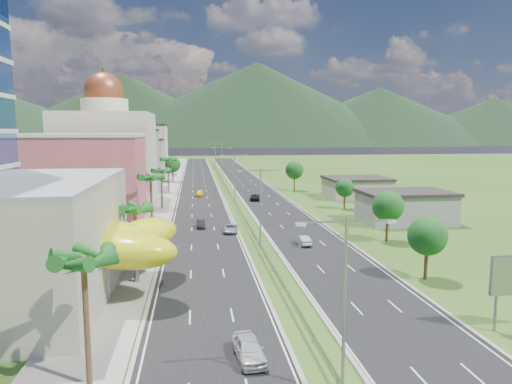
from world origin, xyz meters
name	(u,v)px	position (x,y,z in m)	size (l,w,h in m)	color
ground	(273,271)	(0.00, 0.00, 0.00)	(500.00, 500.00, 0.00)	#2D5119
road_left	(199,184)	(-7.50, 90.00, 0.02)	(11.00, 260.00, 0.04)	black
road_right	(247,183)	(7.50, 90.00, 0.02)	(11.00, 260.00, 0.04)	black
sidewalk_left	(167,184)	(-17.00, 90.00, 0.06)	(7.00, 260.00, 0.12)	gray
median_guardrail	(227,189)	(0.00, 71.99, 0.62)	(0.10, 216.06, 0.76)	gray
streetlight_median_a	(345,289)	(0.00, -25.00, 6.75)	(6.04, 0.25, 11.00)	gray
streetlight_median_b	(260,200)	(0.00, 10.00, 6.75)	(6.04, 0.25, 11.00)	gray
streetlight_median_c	(234,173)	(0.00, 50.00, 6.75)	(6.04, 0.25, 11.00)	gray
streetlight_median_d	(222,160)	(0.00, 95.00, 6.75)	(6.04, 0.25, 11.00)	gray
streetlight_median_e	(215,154)	(0.00, 140.00, 6.75)	(6.04, 0.25, 11.00)	gray
lime_canopy	(81,243)	(-20.00, -4.00, 4.99)	(18.00, 15.00, 7.40)	#CCD014
pink_shophouse	(83,180)	(-28.00, 32.00, 7.50)	(20.00, 15.00, 15.00)	#CD5460
domed_building	(107,152)	(-28.00, 55.00, 11.35)	(20.00, 20.00, 28.70)	beige
midrise_grey	(128,160)	(-27.00, 80.00, 8.00)	(16.00, 15.00, 16.00)	gray
midrise_beige	(138,161)	(-27.00, 102.00, 6.50)	(16.00, 15.00, 13.00)	#9F9583
midrise_white	(145,150)	(-27.00, 125.00, 9.00)	(16.00, 15.00, 18.00)	silver
shed_near	(405,208)	(28.00, 25.00, 2.50)	(15.00, 10.00, 5.00)	gray
shed_far	(356,189)	(30.00, 55.00, 2.20)	(14.00, 12.00, 4.40)	#9F9583
palm_tree_a	(84,263)	(-15.50, -22.00, 8.02)	(3.60, 3.60, 9.10)	#47301C
palm_tree_b	(135,211)	(-15.50, 2.00, 7.06)	(3.60, 3.60, 8.10)	#47301C
palm_tree_c	(151,180)	(-15.50, 22.00, 8.50)	(3.60, 3.60, 9.60)	#47301C
palm_tree_d	(161,173)	(-15.50, 45.00, 7.54)	(3.60, 3.60, 8.60)	#47301C
palm_tree_e	(168,161)	(-15.50, 70.00, 8.31)	(3.60, 3.60, 9.40)	#47301C
leafy_tree_lfar	(173,165)	(-15.50, 95.00, 5.58)	(4.90, 4.90, 8.05)	#47301C
leafy_tree_ra	(427,236)	(16.00, -5.00, 4.78)	(4.20, 4.20, 6.90)	#47301C
leafy_tree_rb	(388,206)	(19.00, 12.00, 5.18)	(4.55, 4.55, 7.47)	#47301C
leafy_tree_rc	(345,188)	(22.00, 40.00, 4.37)	(3.85, 3.85, 6.33)	#47301C
leafy_tree_rd	(294,170)	(18.00, 70.00, 5.58)	(4.90, 4.90, 8.05)	#47301C
mountain_ridge	(257,146)	(60.00, 450.00, 0.00)	(860.00, 140.00, 90.00)	black
car_white_near_left	(249,348)	(-5.15, -19.93, 0.83)	(1.86, 4.62, 1.57)	silver
car_dark_left	(201,224)	(-7.85, 25.10, 0.68)	(1.36, 3.91, 1.29)	black
car_silver_mid_left	(231,228)	(-3.20, 20.77, 0.68)	(2.12, 4.59, 1.28)	#9D9EA4
car_yellow_far_left	(200,193)	(-7.44, 62.66, 0.72)	(1.91, 4.71, 1.37)	gold
car_silver_right	(303,240)	(6.29, 11.49, 0.72)	(1.43, 4.11, 1.35)	#A2A4AA
car_dark_far_right	(255,197)	(5.23, 54.00, 0.76)	(2.40, 5.19, 1.44)	black
motorcycle	(161,282)	(-12.30, -4.24, 0.73)	(0.65, 2.16, 1.38)	black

